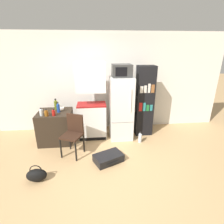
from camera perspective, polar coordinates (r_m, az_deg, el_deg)
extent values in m
plane|color=tan|center=(3.68, -0.70, -17.84)|extent=(24.00, 24.00, 0.00)
cube|color=white|center=(4.98, -0.49, 9.59)|extent=(6.40, 0.10, 2.67)
cube|color=#2D2319|center=(4.63, -17.81, -4.56)|extent=(0.80, 0.73, 0.79)
cube|color=white|center=(4.62, -6.47, -2.97)|extent=(0.72, 0.46, 0.89)
cube|color=maroon|center=(4.46, -6.71, 2.48)|extent=(0.73, 0.47, 0.03)
cube|color=white|center=(4.30, -7.09, 11.24)|extent=(0.72, 0.39, 0.72)
cube|color=black|center=(4.60, -6.29, -8.79)|extent=(0.69, 0.01, 0.08)
cube|color=silver|center=(4.47, 2.98, 1.18)|extent=(0.57, 0.60, 1.60)
cube|color=gray|center=(4.29, 3.52, -3.41)|extent=(0.54, 0.01, 0.01)
cylinder|color=silver|center=(4.12, 6.25, 3.59)|extent=(0.02, 0.02, 0.56)
cube|color=#333333|center=(4.25, 3.23, 13.33)|extent=(0.46, 0.39, 0.30)
cube|color=black|center=(4.05, 3.07, 12.97)|extent=(0.27, 0.01, 0.20)
cube|color=black|center=(4.70, 10.55, 3.40)|extent=(0.45, 0.33, 1.85)
cube|color=red|center=(4.53, 9.32, 1.61)|extent=(0.08, 0.01, 0.23)
cube|color=teal|center=(4.56, 10.47, 1.63)|extent=(0.07, 0.01, 0.22)
cube|color=#1E7033|center=(4.59, 11.59, 1.30)|extent=(0.07, 0.01, 0.16)
cube|color=teal|center=(4.62, 12.71, 1.33)|extent=(0.06, 0.01, 0.16)
cube|color=silver|center=(4.41, 9.66, 7.19)|extent=(0.08, 0.01, 0.17)
cube|color=silver|center=(4.43, 10.86, 7.30)|extent=(0.07, 0.01, 0.19)
cube|color=silver|center=(4.45, 12.06, 7.57)|extent=(0.06, 0.01, 0.23)
cube|color=brown|center=(4.48, 13.21, 7.41)|extent=(0.08, 0.01, 0.21)
cylinder|color=silver|center=(4.32, -22.11, -0.18)|extent=(0.08, 0.08, 0.15)
cylinder|color=silver|center=(4.30, -22.26, 0.91)|extent=(0.04, 0.04, 0.03)
cylinder|color=black|center=(4.29, -22.30, 1.17)|extent=(0.04, 0.04, 0.02)
cylinder|color=#1E47A3|center=(4.40, -17.11, 1.15)|extent=(0.07, 0.07, 0.20)
cylinder|color=#1E47A3|center=(4.37, -17.27, 2.59)|extent=(0.03, 0.03, 0.04)
cylinder|color=black|center=(4.36, -17.31, 2.94)|extent=(0.04, 0.04, 0.02)
cylinder|color=brown|center=(4.26, -20.66, -0.41)|extent=(0.09, 0.09, 0.13)
cylinder|color=brown|center=(4.24, -20.79, 0.56)|extent=(0.04, 0.04, 0.02)
cylinder|color=black|center=(4.23, -20.82, 0.79)|extent=(0.04, 0.04, 0.01)
cylinder|color=#566619|center=(4.62, -17.81, 2.09)|extent=(0.09, 0.09, 0.22)
cylinder|color=#566619|center=(4.58, -17.98, 3.60)|extent=(0.04, 0.04, 0.04)
cylinder|color=black|center=(4.57, -18.03, 3.97)|extent=(0.05, 0.05, 0.02)
cylinder|color=#AD1914|center=(4.23, -18.52, -0.32)|extent=(0.07, 0.07, 0.13)
cylinder|color=#AD1914|center=(4.20, -18.64, 0.65)|extent=(0.03, 0.03, 0.02)
cylinder|color=black|center=(4.20, -18.67, 0.88)|extent=(0.04, 0.04, 0.01)
cylinder|color=silver|center=(4.64, -16.17, 1.18)|extent=(0.13, 0.13, 0.04)
cylinder|color=black|center=(3.99, -16.36, -11.38)|extent=(0.04, 0.04, 0.45)
cylinder|color=black|center=(3.82, -11.72, -12.54)|extent=(0.04, 0.04, 0.45)
cylinder|color=black|center=(4.25, -13.61, -9.02)|extent=(0.04, 0.04, 0.45)
cylinder|color=black|center=(4.08, -9.18, -9.97)|extent=(0.04, 0.04, 0.45)
cube|color=#331E14|center=(3.91, -13.00, -7.58)|extent=(0.53, 0.53, 0.04)
cube|color=#331E14|center=(3.95, -11.94, -3.53)|extent=(0.37, 0.20, 0.42)
cube|color=black|center=(3.81, -1.16, -14.75)|extent=(0.68, 0.58, 0.16)
cylinder|color=black|center=(3.67, 0.47, -16.34)|extent=(0.25, 0.13, 0.02)
ellipsoid|color=black|center=(3.60, -23.40, -18.43)|extent=(0.36, 0.20, 0.24)
torus|color=black|center=(3.53, -23.66, -17.05)|extent=(0.21, 0.02, 0.21)
cylinder|color=silver|center=(4.52, 9.13, -8.45)|extent=(0.09, 0.09, 0.23)
cylinder|color=silver|center=(4.45, 9.23, -6.95)|extent=(0.04, 0.04, 0.04)
cylinder|color=black|center=(4.44, 9.25, -6.58)|extent=(0.04, 0.04, 0.02)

